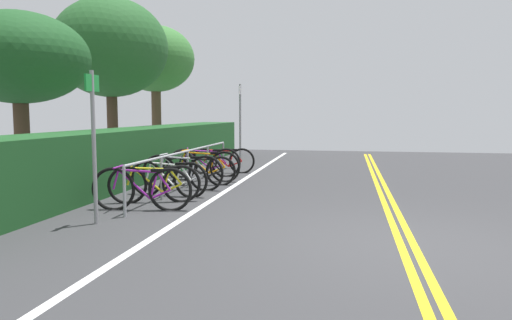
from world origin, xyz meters
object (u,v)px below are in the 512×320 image
(bicycle_4, at_px, (199,171))
(bicycle_5, at_px, (203,166))
(bicycle_1, at_px, (155,184))
(bicycle_6, at_px, (205,163))
(sign_post_near, at_px, (93,132))
(tree_mid, at_px, (19,59))
(bicycle_2, at_px, (169,178))
(bicycle_0, at_px, (142,189))
(bicycle_7, at_px, (223,161))
(tree_extra, at_px, (155,60))
(bike_rack, at_px, (188,159))
(sign_post_far, at_px, (240,118))
(bicycle_3, at_px, (183,172))
(tree_far_right, at_px, (110,48))

(bicycle_4, xyz_separation_m, bicycle_5, (0.67, 0.12, 0.03))
(bicycle_1, distance_m, bicycle_6, 3.54)
(sign_post_near, height_order, tree_mid, tree_mid)
(bicycle_2, bearing_deg, bicycle_0, -177.26)
(bicycle_7, bearing_deg, tree_extra, 39.85)
(bicycle_0, relative_size, bicycle_1, 1.07)
(bike_rack, bearing_deg, tree_mid, 96.44)
(bicycle_1, bearing_deg, bicycle_5, -0.89)
(bike_rack, bearing_deg, bicycle_4, -20.27)
(bicycle_5, xyz_separation_m, tree_mid, (-1.45, 3.71, 2.44))
(bicycle_2, bearing_deg, sign_post_far, -3.55)
(bicycle_1, distance_m, bicycle_7, 4.37)
(bicycle_0, height_order, bicycle_6, bicycle_6)
(bicycle_6, bearing_deg, bicycle_2, -177.72)
(bicycle_6, bearing_deg, bike_rack, -175.32)
(bicycle_2, distance_m, tree_extra, 9.42)
(bicycle_0, bearing_deg, bicycle_7, -0.91)
(bicycle_5, bearing_deg, bicycle_1, 179.11)
(bike_rack, bearing_deg, sign_post_far, -4.06)
(bicycle_1, distance_m, bicycle_4, 2.15)
(bicycle_0, xyz_separation_m, sign_post_far, (6.45, -0.25, 1.11))
(bicycle_6, relative_size, sign_post_far, 0.71)
(bicycle_7, distance_m, tree_mid, 5.44)
(tree_mid, bearing_deg, bicycle_0, -118.97)
(sign_post_far, bearing_deg, bicycle_0, 177.82)
(bicycle_2, xyz_separation_m, bicycle_3, (0.77, -0.02, 0.03))
(bicycle_0, distance_m, bicycle_3, 2.18)
(bicycle_6, bearing_deg, bicycle_7, -17.42)
(bicycle_6, relative_size, bicycle_7, 1.05)
(bicycle_4, xyz_separation_m, tree_mid, (-0.79, 3.83, 2.47))
(bicycle_1, height_order, sign_post_near, sign_post_near)
(bicycle_4, distance_m, tree_extra, 8.29)
(bicycle_2, xyz_separation_m, sign_post_far, (5.03, -0.31, 1.12))
(bicycle_0, xyz_separation_m, bicycle_7, (5.07, -0.08, -0.02))
(bicycle_1, height_order, bicycle_6, bicycle_6)
(tree_mid, xyz_separation_m, tree_far_right, (4.07, -0.07, 0.74))
(bike_rack, bearing_deg, bicycle_1, 179.23)
(bicycle_0, distance_m, bicycle_7, 5.07)
(bike_rack, relative_size, bicycle_1, 3.84)
(bicycle_5, height_order, sign_post_far, sign_post_far)
(bicycle_0, xyz_separation_m, tree_mid, (2.06, 3.73, 2.44))
(bicycle_5, height_order, tree_extra, tree_extra)
(bicycle_6, relative_size, tree_extra, 0.36)
(bicycle_6, xyz_separation_m, sign_post_near, (-5.31, 0.06, 0.98))
(bicycle_6, bearing_deg, bicycle_3, -176.39)
(sign_post_far, height_order, tree_far_right, tree_far_right)
(sign_post_near, distance_m, tree_extra, 11.33)
(bicycle_5, xyz_separation_m, bicycle_6, (0.72, 0.16, -0.00))
(bicycle_1, relative_size, tree_mid, 0.42)
(bicycle_6, xyz_separation_m, tree_mid, (-2.18, 3.55, 2.44))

